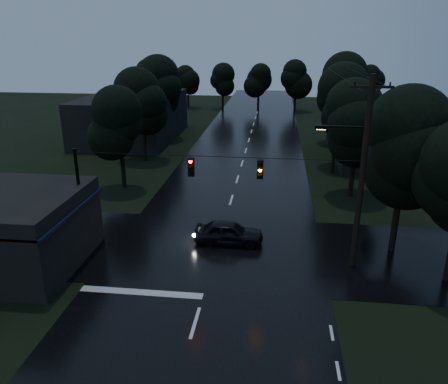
# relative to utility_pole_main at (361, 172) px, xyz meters

# --- Properties ---
(main_road) EXTENTS (12.00, 120.00, 0.02)m
(main_road) POSITION_rel_utility_pole_main_xyz_m (-7.41, 19.00, -5.26)
(main_road) COLOR black
(main_road) RESTS_ON ground
(cross_street) EXTENTS (60.00, 9.00, 0.02)m
(cross_street) POSITION_rel_utility_pole_main_xyz_m (-7.41, 1.00, -5.26)
(cross_street) COLOR black
(cross_street) RESTS_ON ground
(building_far_right) EXTENTS (10.00, 14.00, 4.40)m
(building_far_right) POSITION_rel_utility_pole_main_xyz_m (6.59, 23.00, -3.06)
(building_far_right) COLOR black
(building_far_right) RESTS_ON ground
(building_far_left) EXTENTS (10.00, 16.00, 5.00)m
(building_far_left) POSITION_rel_utility_pole_main_xyz_m (-21.41, 29.00, -2.76)
(building_far_left) COLOR black
(building_far_left) RESTS_ON ground
(utility_pole_main) EXTENTS (3.50, 0.30, 10.00)m
(utility_pole_main) POSITION_rel_utility_pole_main_xyz_m (0.00, 0.00, 0.00)
(utility_pole_main) COLOR black
(utility_pole_main) RESTS_ON ground
(utility_pole_far) EXTENTS (2.00, 0.30, 7.50)m
(utility_pole_far) POSITION_rel_utility_pole_main_xyz_m (0.89, 17.00, -1.38)
(utility_pole_far) COLOR black
(utility_pole_far) RESTS_ON ground
(anchor_pole_left) EXTENTS (0.18, 0.18, 6.00)m
(anchor_pole_left) POSITION_rel_utility_pole_main_xyz_m (-14.91, 0.00, -2.26)
(anchor_pole_left) COLOR black
(anchor_pole_left) RESTS_ON ground
(span_signals) EXTENTS (15.00, 0.37, 1.12)m
(span_signals) POSITION_rel_utility_pole_main_xyz_m (-6.85, -0.01, -0.01)
(span_signals) COLOR black
(span_signals) RESTS_ON ground
(tree_corner_near) EXTENTS (4.48, 4.48, 9.44)m
(tree_corner_near) POSITION_rel_utility_pole_main_xyz_m (2.59, 2.00, 0.74)
(tree_corner_near) COLOR black
(tree_corner_near) RESTS_ON ground
(tree_left_a) EXTENTS (3.92, 3.92, 8.26)m
(tree_left_a) POSITION_rel_utility_pole_main_xyz_m (-16.41, 11.00, -0.02)
(tree_left_a) COLOR black
(tree_left_a) RESTS_ON ground
(tree_left_b) EXTENTS (4.20, 4.20, 8.85)m
(tree_left_b) POSITION_rel_utility_pole_main_xyz_m (-17.01, 19.00, 0.36)
(tree_left_b) COLOR black
(tree_left_b) RESTS_ON ground
(tree_left_c) EXTENTS (4.48, 4.48, 9.44)m
(tree_left_c) POSITION_rel_utility_pole_main_xyz_m (-17.61, 29.00, 0.74)
(tree_left_c) COLOR black
(tree_left_c) RESTS_ON ground
(tree_right_a) EXTENTS (4.20, 4.20, 8.85)m
(tree_right_a) POSITION_rel_utility_pole_main_xyz_m (1.59, 11.00, 0.36)
(tree_right_a) COLOR black
(tree_right_a) RESTS_ON ground
(tree_right_b) EXTENTS (4.48, 4.48, 9.44)m
(tree_right_b) POSITION_rel_utility_pole_main_xyz_m (2.19, 19.00, 0.74)
(tree_right_b) COLOR black
(tree_right_b) RESTS_ON ground
(tree_right_c) EXTENTS (4.76, 4.76, 10.03)m
(tree_right_c) POSITION_rel_utility_pole_main_xyz_m (2.79, 29.00, 1.11)
(tree_right_c) COLOR black
(tree_right_c) RESTS_ON ground
(car) EXTENTS (4.05, 1.64, 1.38)m
(car) POSITION_rel_utility_pole_main_xyz_m (-6.81, 1.84, -4.57)
(car) COLOR black
(car) RESTS_ON ground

